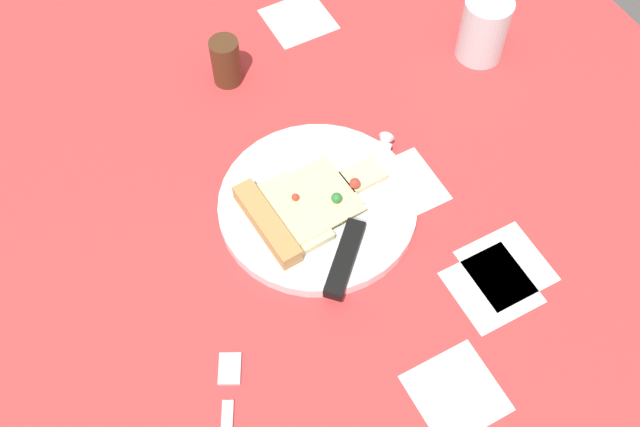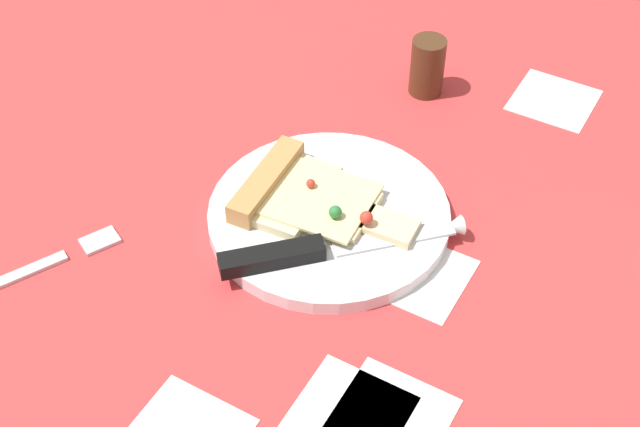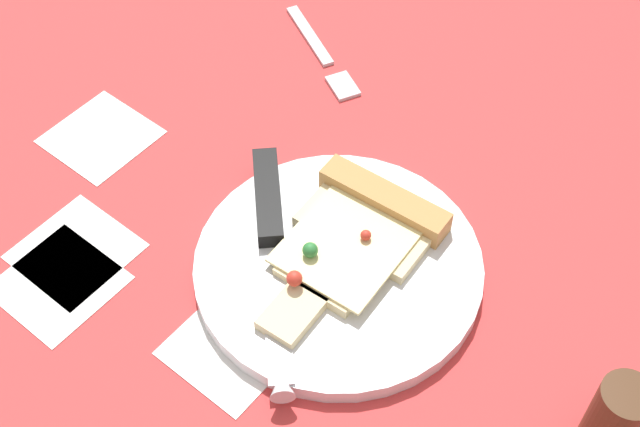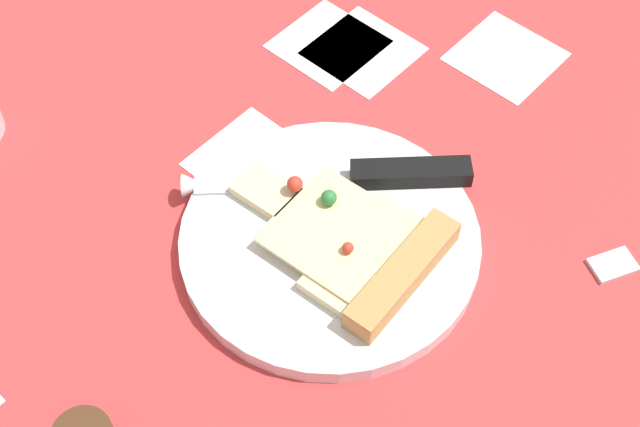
{
  "view_description": "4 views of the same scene",
  "coord_description": "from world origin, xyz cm",
  "px_view_note": "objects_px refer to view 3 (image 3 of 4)",
  "views": [
    {
      "loc": [
        -17.85,
        -47.6,
        78.83
      ],
      "look_at": [
        4.84,
        -5.34,
        3.65
      ],
      "focal_mm": 43.09,
      "sensor_mm": 36.0,
      "label": 1
    },
    {
      "loc": [
        36.7,
        -58.05,
        63.8
      ],
      "look_at": [
        6.79,
        -5.72,
        4.16
      ],
      "focal_mm": 50.23,
      "sensor_mm": 36.0,
      "label": 2
    },
    {
      "loc": [
        40.0,
        23.06,
        61.16
      ],
      "look_at": [
        4.62,
        -5.67,
        4.23
      ],
      "focal_mm": 49.38,
      "sensor_mm": 36.0,
      "label": 3
    },
    {
      "loc": [
        -20.25,
        27.79,
        60.45
      ],
      "look_at": [
        6.8,
        -2.27,
        4.17
      ],
      "focal_mm": 50.15,
      "sensor_mm": 36.0,
      "label": 4
    }
  ],
  "objects_px": {
    "pizza_slice": "(355,236)",
    "knife": "(271,239)",
    "plate": "(338,267)",
    "fork": "(323,55)",
    "pepper_shaker": "(616,417)"
  },
  "relations": [
    {
      "from": "plate",
      "to": "fork",
      "type": "relative_size",
      "value": 1.68
    },
    {
      "from": "plate",
      "to": "pizza_slice",
      "type": "distance_m",
      "value": 0.03
    },
    {
      "from": "knife",
      "to": "pepper_shaker",
      "type": "bearing_deg",
      "value": 140.97
    },
    {
      "from": "pizza_slice",
      "to": "knife",
      "type": "distance_m",
      "value": 0.07
    },
    {
      "from": "pizza_slice",
      "to": "fork",
      "type": "xyz_separation_m",
      "value": [
        -0.18,
        -0.18,
        -0.02
      ]
    },
    {
      "from": "plate",
      "to": "fork",
      "type": "distance_m",
      "value": 0.27
    },
    {
      "from": "pepper_shaker",
      "to": "fork",
      "type": "height_order",
      "value": "pepper_shaker"
    },
    {
      "from": "plate",
      "to": "fork",
      "type": "xyz_separation_m",
      "value": [
        -0.2,
        -0.18,
        -0.0
      ]
    },
    {
      "from": "pizza_slice",
      "to": "plate",
      "type": "bearing_deg",
      "value": 90.58
    },
    {
      "from": "pizza_slice",
      "to": "knife",
      "type": "bearing_deg",
      "value": 36.65
    },
    {
      "from": "pizza_slice",
      "to": "knife",
      "type": "relative_size",
      "value": 0.96
    },
    {
      "from": "pepper_shaker",
      "to": "fork",
      "type": "bearing_deg",
      "value": -114.67
    },
    {
      "from": "pizza_slice",
      "to": "fork",
      "type": "distance_m",
      "value": 0.25
    },
    {
      "from": "pepper_shaker",
      "to": "fork",
      "type": "xyz_separation_m",
      "value": [
        -0.2,
        -0.43,
        -0.03
      ]
    },
    {
      "from": "pizza_slice",
      "to": "knife",
      "type": "height_order",
      "value": "pizza_slice"
    }
  ]
}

